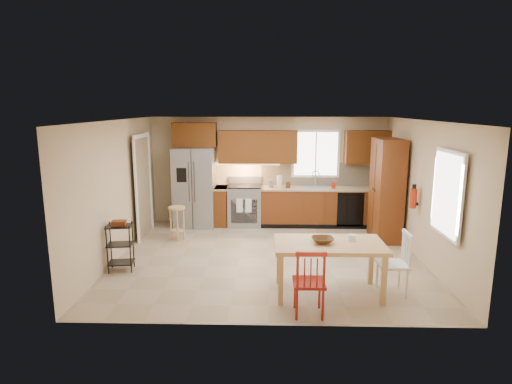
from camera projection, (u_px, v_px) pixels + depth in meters
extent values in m
plane|color=tan|center=(268.00, 257.00, 7.89)|extent=(5.50, 5.50, 0.00)
cube|color=silver|center=(269.00, 120.00, 7.40)|extent=(5.50, 5.00, 0.02)
cube|color=#CCB793|center=(269.00, 170.00, 10.10)|extent=(5.50, 0.02, 2.50)
cube|color=#CCB793|center=(269.00, 231.00, 5.20)|extent=(5.50, 0.02, 2.50)
cube|color=#CCB793|center=(117.00, 190.00, 7.72)|extent=(0.02, 5.00, 2.50)
cube|color=#CCB793|center=(424.00, 192.00, 7.58)|extent=(0.02, 5.00, 2.50)
cube|color=gray|center=(195.00, 187.00, 9.84)|extent=(0.92, 0.75, 1.82)
cube|color=gray|center=(245.00, 206.00, 9.96)|extent=(0.76, 0.63, 0.92)
cube|color=#5F2C11|center=(221.00, 206.00, 9.99)|extent=(0.30, 0.60, 0.90)
cube|color=#5F2C11|center=(324.00, 207.00, 9.93)|extent=(2.92, 0.60, 0.90)
cube|color=black|center=(350.00, 210.00, 9.63)|extent=(0.60, 0.02, 0.78)
cube|color=beige|center=(323.00, 174.00, 10.06)|extent=(2.92, 0.03, 0.55)
cube|color=#5F2F0F|center=(195.00, 135.00, 9.80)|extent=(1.00, 0.35, 0.55)
cube|color=#5F2F0F|center=(258.00, 147.00, 9.82)|extent=(1.80, 0.35, 0.75)
cube|color=#5F2F0F|center=(367.00, 147.00, 9.75)|extent=(1.00, 0.35, 0.75)
cube|color=white|center=(316.00, 154.00, 9.97)|extent=(1.12, 0.04, 1.12)
cube|color=gray|center=(316.00, 189.00, 9.85)|extent=(0.62, 0.46, 0.16)
cube|color=#FFBF66|center=(245.00, 164.00, 9.88)|extent=(1.60, 0.30, 0.01)
imported|color=#AF210C|center=(333.00, 184.00, 9.72)|extent=(0.09, 0.09, 0.19)
cylinder|color=white|center=(279.00, 182.00, 9.79)|extent=(0.12, 0.12, 0.28)
cylinder|color=gray|center=(271.00, 184.00, 9.81)|extent=(0.11, 0.11, 0.18)
cylinder|color=#513015|center=(288.00, 185.00, 9.77)|extent=(0.10, 0.10, 0.14)
cube|color=#5F2C11|center=(386.00, 190.00, 8.80)|extent=(0.50, 0.95, 2.10)
cylinder|color=#AF210C|center=(413.00, 198.00, 7.76)|extent=(0.12, 0.12, 0.36)
cube|color=white|center=(447.00, 194.00, 6.41)|extent=(0.04, 1.02, 1.32)
cube|color=#8C7A59|center=(142.00, 188.00, 9.03)|extent=(0.04, 0.95, 2.10)
imported|color=#513015|center=(322.00, 243.00, 6.22)|extent=(0.32, 0.32, 0.08)
cylinder|color=white|center=(352.00, 239.00, 6.30)|extent=(0.12, 0.12, 0.14)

